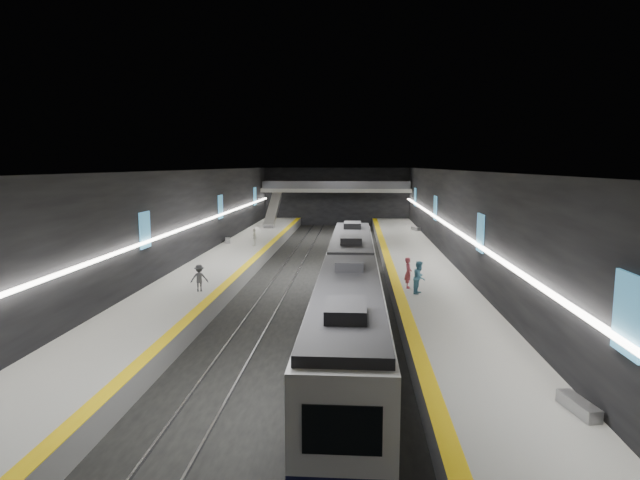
# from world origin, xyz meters

# --- Properties ---
(ground) EXTENTS (70.00, 70.00, 0.00)m
(ground) POSITION_xyz_m (0.00, 0.00, 0.00)
(ground) COLOR black
(ground) RESTS_ON ground
(ceiling) EXTENTS (20.00, 70.00, 0.04)m
(ceiling) POSITION_xyz_m (0.00, 0.00, 8.00)
(ceiling) COLOR beige
(ceiling) RESTS_ON wall_left
(wall_left) EXTENTS (0.04, 70.00, 8.00)m
(wall_left) POSITION_xyz_m (-10.00, 0.00, 4.00)
(wall_left) COLOR black
(wall_left) RESTS_ON ground
(wall_right) EXTENTS (0.04, 70.00, 8.00)m
(wall_right) POSITION_xyz_m (10.00, 0.00, 4.00)
(wall_right) COLOR black
(wall_right) RESTS_ON ground
(wall_back) EXTENTS (20.00, 0.04, 8.00)m
(wall_back) POSITION_xyz_m (0.00, 35.00, 4.00)
(wall_back) COLOR black
(wall_back) RESTS_ON ground
(platform_left) EXTENTS (5.00, 70.00, 1.00)m
(platform_left) POSITION_xyz_m (-7.50, 0.00, 0.50)
(platform_left) COLOR slate
(platform_left) RESTS_ON ground
(tile_surface_left) EXTENTS (5.00, 70.00, 0.02)m
(tile_surface_left) POSITION_xyz_m (-7.50, 0.00, 1.01)
(tile_surface_left) COLOR #A8A8A3
(tile_surface_left) RESTS_ON platform_left
(tactile_strip_left) EXTENTS (0.60, 70.00, 0.02)m
(tactile_strip_left) POSITION_xyz_m (-5.30, 0.00, 1.02)
(tactile_strip_left) COLOR yellow
(tactile_strip_left) RESTS_ON platform_left
(platform_right) EXTENTS (5.00, 70.00, 1.00)m
(platform_right) POSITION_xyz_m (7.50, 0.00, 0.50)
(platform_right) COLOR slate
(platform_right) RESTS_ON ground
(tile_surface_right) EXTENTS (5.00, 70.00, 0.02)m
(tile_surface_right) POSITION_xyz_m (7.50, 0.00, 1.01)
(tile_surface_right) COLOR #A8A8A3
(tile_surface_right) RESTS_ON platform_right
(tactile_strip_right) EXTENTS (0.60, 70.00, 0.02)m
(tactile_strip_right) POSITION_xyz_m (5.30, 0.00, 1.02)
(tactile_strip_right) COLOR yellow
(tactile_strip_right) RESTS_ON platform_right
(rails) EXTENTS (6.52, 70.00, 0.12)m
(rails) POSITION_xyz_m (-0.00, 0.00, 0.06)
(rails) COLOR gray
(rails) RESTS_ON ground
(train) EXTENTS (2.69, 30.05, 3.60)m
(train) POSITION_xyz_m (2.50, -12.55, 2.20)
(train) COLOR #0F133A
(train) RESTS_ON ground
(ad_posters) EXTENTS (19.94, 53.50, 2.20)m
(ad_posters) POSITION_xyz_m (-0.00, 1.00, 4.50)
(ad_posters) COLOR teal
(ad_posters) RESTS_ON wall_left
(cove_light_left) EXTENTS (0.25, 68.60, 0.12)m
(cove_light_left) POSITION_xyz_m (-9.80, 0.00, 3.80)
(cove_light_left) COLOR white
(cove_light_left) RESTS_ON wall_left
(cove_light_right) EXTENTS (0.25, 68.60, 0.12)m
(cove_light_right) POSITION_xyz_m (9.80, 0.00, 3.80)
(cove_light_right) COLOR white
(cove_light_right) RESTS_ON wall_right
(mezzanine_bridge) EXTENTS (20.00, 3.00, 1.50)m
(mezzanine_bridge) POSITION_xyz_m (0.00, 32.93, 5.04)
(mezzanine_bridge) COLOR gray
(mezzanine_bridge) RESTS_ON wall_left
(escalator) EXTENTS (1.20, 7.50, 3.92)m
(escalator) POSITION_xyz_m (-7.50, 26.00, 2.90)
(escalator) COLOR #99999E
(escalator) RESTS_ON platform_left
(bench_left_far) EXTENTS (0.84, 1.72, 0.41)m
(bench_left_far) POSITION_xyz_m (-9.50, 10.75, 1.20)
(bench_left_far) COLOR #99999E
(bench_left_far) RESTS_ON platform_left
(bench_right_near) EXTENTS (0.79, 1.73, 0.41)m
(bench_right_near) POSITION_xyz_m (9.50, -23.41, 1.20)
(bench_right_near) COLOR #99999E
(bench_right_near) RESTS_ON platform_right
(bench_right_far) EXTENTS (0.95, 1.67, 0.39)m
(bench_right_far) POSITION_xyz_m (9.49, 21.62, 1.20)
(bench_right_far) COLOR #99999E
(bench_right_far) RESTS_ON platform_right
(passenger_right_a) EXTENTS (0.46, 0.69, 1.87)m
(passenger_right_a) POSITION_xyz_m (5.92, -7.28, 1.93)
(passenger_right_a) COLOR #BB4654
(passenger_right_a) RESTS_ON platform_right
(passenger_right_b) EXTENTS (1.02, 1.13, 1.91)m
(passenger_right_b) POSITION_xyz_m (6.43, -8.67, 1.95)
(passenger_right_b) COLOR #5192B0
(passenger_right_b) RESTS_ON platform_right
(passenger_left_a) EXTENTS (0.48, 0.96, 1.58)m
(passenger_left_a) POSITION_xyz_m (-6.55, 8.91, 1.79)
(passenger_left_a) COLOR beige
(passenger_left_a) RESTS_ON platform_left
(passenger_left_b) EXTENTS (1.13, 0.80, 1.59)m
(passenger_left_b) POSITION_xyz_m (-6.38, -8.97, 1.79)
(passenger_left_b) COLOR #47494F
(passenger_left_b) RESTS_ON platform_left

